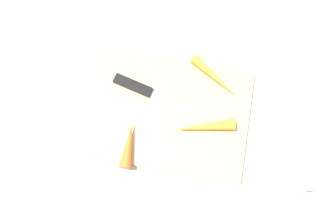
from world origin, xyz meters
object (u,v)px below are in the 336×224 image
small_bowl (300,170)px  carrot_longest (204,127)px  carrot_medium (214,77)px  cutting_board (168,113)px  carrot_shortest (129,145)px  knife (138,88)px

small_bowl → carrot_longest: bearing=166.2°
carrot_medium → small_bowl: small_bowl is taller
cutting_board → carrot_medium: bearing=48.2°
carrot_longest → carrot_medium: size_ratio=1.02×
carrot_longest → carrot_shortest: size_ratio=1.31×
carrot_longest → carrot_medium: carrot_longest is taller
carrot_longest → small_bowl: size_ratio=1.44×
carrot_shortest → knife: bearing=0.3°
knife → carrot_medium: carrot_medium is taller
knife → carrot_shortest: size_ratio=1.99×
cutting_board → knife: (-0.08, 0.04, 0.01)m
cutting_board → carrot_shortest: bearing=-126.6°
knife → cutting_board: bearing=-15.5°
small_bowl → cutting_board: bearing=165.9°
carrot_shortest → small_bowl: size_ratio=1.10×
knife → carrot_longest: carrot_longest is taller
knife → carrot_medium: 0.17m
carrot_medium → cutting_board: bearing=-97.7°
knife → carrot_medium: size_ratio=1.55×
carrot_shortest → carrot_medium: size_ratio=0.78×
cutting_board → carrot_longest: bearing=-14.7°
carrot_medium → carrot_shortest: bearing=-95.3°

